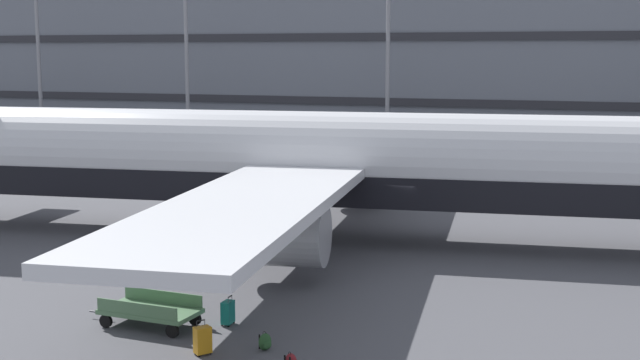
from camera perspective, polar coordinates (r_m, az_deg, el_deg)
ground_plane at (r=32.78m, az=4.59°, el=-4.33°), size 600.00×600.00×0.00m
terminal_structure at (r=81.68m, az=14.07°, el=9.22°), size 155.89×14.30×17.23m
airliner at (r=33.14m, az=0.75°, el=1.12°), size 42.64×34.72×10.48m
suitcase_large at (r=21.26m, az=-7.84°, el=-10.51°), size 0.45×0.47×0.85m
suitcase_red at (r=23.39m, az=-6.17°, el=-8.75°), size 0.25×0.40×0.81m
backpack_purple at (r=21.45m, az=-3.67°, el=-10.74°), size 0.38×0.41×0.48m
baggage_cart at (r=23.55m, az=-11.25°, el=-8.56°), size 3.33×1.45×0.82m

